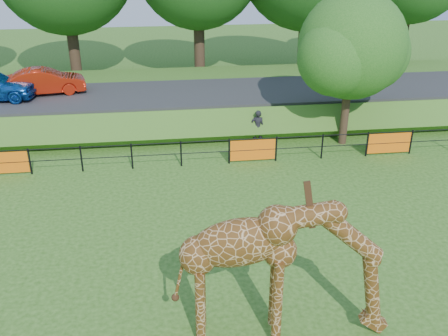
{
  "coord_description": "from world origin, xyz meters",
  "views": [
    {
      "loc": [
        -0.72,
        -10.94,
        8.58
      ],
      "look_at": [
        1.15,
        3.24,
        2.0
      ],
      "focal_mm": 40.0,
      "sensor_mm": 36.0,
      "label": 1
    }
  ],
  "objects_px": {
    "giraffe": "(284,271)",
    "visitor": "(258,127)",
    "car_red": "(45,81)",
    "tree_east": "(354,50)"
  },
  "relations": [
    {
      "from": "car_red",
      "to": "tree_east",
      "type": "bearing_deg",
      "value": -119.54
    },
    {
      "from": "car_red",
      "to": "visitor",
      "type": "height_order",
      "value": "car_red"
    },
    {
      "from": "giraffe",
      "to": "tree_east",
      "type": "height_order",
      "value": "tree_east"
    },
    {
      "from": "visitor",
      "to": "tree_east",
      "type": "xyz_separation_m",
      "value": [
        4.01,
        -0.4,
        3.48
      ]
    },
    {
      "from": "giraffe",
      "to": "car_red",
      "type": "xyz_separation_m",
      "value": [
        -8.27,
        16.61,
        0.28
      ]
    },
    {
      "from": "car_red",
      "to": "tree_east",
      "type": "height_order",
      "value": "tree_east"
    },
    {
      "from": "giraffe",
      "to": "visitor",
      "type": "bearing_deg",
      "value": 88.25
    },
    {
      "from": "giraffe",
      "to": "car_red",
      "type": "relative_size",
      "value": 1.27
    },
    {
      "from": "giraffe",
      "to": "tree_east",
      "type": "distance_m",
      "value": 13.2
    },
    {
      "from": "giraffe",
      "to": "visitor",
      "type": "xyz_separation_m",
      "value": [
        1.76,
        12.0,
        -0.98
      ]
    }
  ]
}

